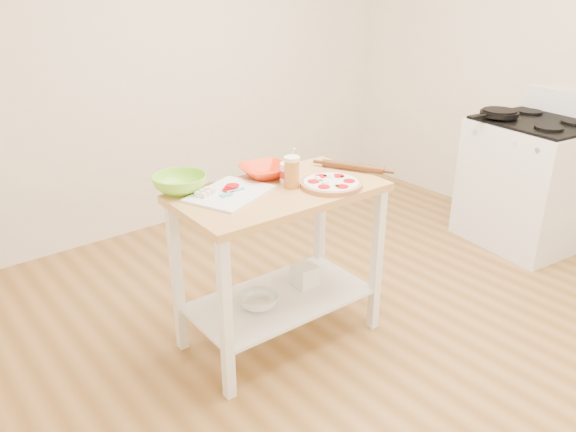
# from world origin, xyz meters

# --- Properties ---
(room_shell) EXTENTS (4.04, 4.54, 2.74)m
(room_shell) POSITION_xyz_m (0.00, 0.00, 1.35)
(room_shell) COLOR #9F723A
(room_shell) RESTS_ON ground
(prep_island) EXTENTS (1.09, 0.62, 0.90)m
(prep_island) POSITION_xyz_m (-0.56, 0.40, 0.64)
(prep_island) COLOR tan
(prep_island) RESTS_ON ground
(gas_stove) EXTENTS (0.77, 0.87, 1.11)m
(gas_stove) POSITION_xyz_m (1.66, 0.23, 0.47)
(gas_stove) COLOR white
(gas_stove) RESTS_ON ground
(skillet) EXTENTS (0.43, 0.27, 0.03)m
(skillet) POSITION_xyz_m (1.50, 0.45, 0.97)
(skillet) COLOR black
(skillet) RESTS_ON gas_stove
(pizza) EXTENTS (0.32, 0.32, 0.05)m
(pizza) POSITION_xyz_m (-0.33, 0.26, 0.92)
(pizza) COLOR tan
(pizza) RESTS_ON prep_island
(cutting_board) EXTENTS (0.48, 0.43, 0.04)m
(cutting_board) POSITION_xyz_m (-0.80, 0.49, 0.91)
(cutting_board) COLOR white
(cutting_board) RESTS_ON prep_island
(spatula) EXTENTS (0.15, 0.05, 0.01)m
(spatula) POSITION_xyz_m (-0.80, 0.47, 0.92)
(spatula) COLOR #46BBC5
(spatula) RESTS_ON cutting_board
(knife) EXTENTS (0.27, 0.07, 0.01)m
(knife) POSITION_xyz_m (-0.92, 0.65, 0.92)
(knife) COLOR silver
(knife) RESTS_ON cutting_board
(orange_bowl) EXTENTS (0.31, 0.31, 0.06)m
(orange_bowl) POSITION_xyz_m (-0.50, 0.59, 0.93)
(orange_bowl) COLOR red
(orange_bowl) RESTS_ON prep_island
(green_bowl) EXTENTS (0.36, 0.36, 0.08)m
(green_bowl) POSITION_xyz_m (-0.96, 0.68, 0.94)
(green_bowl) COLOR #8ADD34
(green_bowl) RESTS_ON prep_island
(beer_pint) EXTENTS (0.08, 0.08, 0.16)m
(beer_pint) POSITION_xyz_m (-0.49, 0.38, 0.98)
(beer_pint) COLOR #BF742A
(beer_pint) RESTS_ON prep_island
(yogurt_tub) EXTENTS (0.09, 0.09, 0.19)m
(yogurt_tub) POSITION_xyz_m (-0.47, 0.44, 0.95)
(yogurt_tub) COLOR white
(yogurt_tub) RESTS_ON prep_island
(rolling_pin) EXTENTS (0.20, 0.33, 0.04)m
(rolling_pin) POSITION_xyz_m (-0.06, 0.36, 0.92)
(rolling_pin) COLOR #592F14
(rolling_pin) RESTS_ON prep_island
(shelf_glass_bowl) EXTENTS (0.22, 0.22, 0.07)m
(shelf_glass_bowl) POSITION_xyz_m (-0.71, 0.39, 0.29)
(shelf_glass_bowl) COLOR silver
(shelf_glass_bowl) RESTS_ON prep_island
(shelf_bin) EXTENTS (0.13, 0.13, 0.12)m
(shelf_bin) POSITION_xyz_m (-0.36, 0.41, 0.32)
(shelf_bin) COLOR white
(shelf_bin) RESTS_ON prep_island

